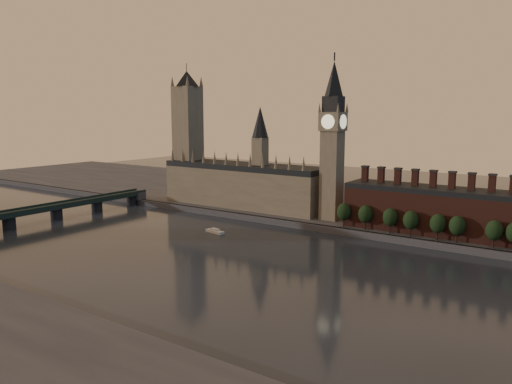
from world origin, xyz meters
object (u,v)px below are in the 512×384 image
(big_ben, at_px, (333,139))
(river_boat, at_px, (215,231))
(victoria_tower, at_px, (188,131))
(westminster_bridge, at_px, (30,214))

(big_ben, height_order, river_boat, big_ben)
(river_boat, bearing_deg, victoria_tower, 150.45)
(big_ben, bearing_deg, victoria_tower, 177.80)
(big_ben, xyz_separation_m, river_boat, (-49.24, -60.41, -55.79))
(victoria_tower, height_order, big_ben, victoria_tower)
(westminster_bridge, xyz_separation_m, river_boat, (115.76, 52.29, -6.39))
(victoria_tower, relative_size, river_boat, 7.67)
(big_ben, bearing_deg, westminster_bridge, -145.67)
(westminster_bridge, relative_size, river_boat, 14.20)
(victoria_tower, xyz_separation_m, big_ben, (130.00, -5.00, -2.26))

